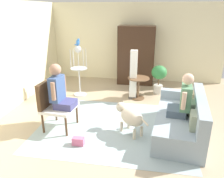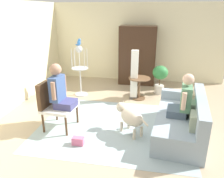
% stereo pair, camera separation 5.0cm
% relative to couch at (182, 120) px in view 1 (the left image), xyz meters
% --- Properties ---
extents(ground_plane, '(7.54, 7.54, 0.00)m').
position_rel_couch_xyz_m(ground_plane, '(-1.28, 0.21, -0.29)').
color(ground_plane, tan).
extents(back_wall, '(5.88, 0.12, 2.51)m').
position_rel_couch_xyz_m(back_wall, '(-1.28, 3.41, 0.96)').
color(back_wall, beige).
rests_on(back_wall, ground).
extents(left_wall, '(0.12, 6.88, 2.51)m').
position_rel_couch_xyz_m(left_wall, '(-3.99, 0.51, 0.96)').
color(left_wall, beige).
rests_on(left_wall, ground).
extents(area_rug, '(3.05, 2.46, 0.01)m').
position_rel_couch_xyz_m(area_rug, '(-1.35, 0.04, -0.29)').
color(area_rug, '#9EB2B7').
rests_on(area_rug, ground).
extents(couch, '(1.07, 1.88, 0.80)m').
position_rel_couch_xyz_m(couch, '(0.00, 0.00, 0.00)').
color(couch, '#8EA0AD').
rests_on(couch, ground).
extents(armchair, '(0.64, 0.68, 0.99)m').
position_rel_couch_xyz_m(armchair, '(-2.54, -0.17, 0.28)').
color(armchair, '#4C331E').
rests_on(armchair, ground).
extents(person_on_couch, '(0.45, 0.56, 0.82)m').
position_rel_couch_xyz_m(person_on_couch, '(-0.04, -0.03, 0.45)').
color(person_on_couch, '#49596B').
extents(person_on_armchair, '(0.47, 0.52, 0.88)m').
position_rel_couch_xyz_m(person_on_armchair, '(-2.39, -0.18, 0.54)').
color(person_on_armchair, '#444479').
extents(round_end_table, '(0.57, 0.57, 0.59)m').
position_rel_couch_xyz_m(round_end_table, '(-0.94, 1.65, 0.10)').
color(round_end_table, brown).
rests_on(round_end_table, ground).
extents(dog, '(0.67, 0.63, 0.58)m').
position_rel_couch_xyz_m(dog, '(-0.99, -0.14, 0.07)').
color(dog, beige).
rests_on(dog, ground).
extents(bird_cage_stand, '(0.46, 0.46, 1.39)m').
position_rel_couch_xyz_m(bird_cage_stand, '(-2.58, 1.65, 0.49)').
color(bird_cage_stand, silver).
rests_on(bird_cage_stand, ground).
extents(parrot, '(0.17, 0.10, 0.19)m').
position_rel_couch_xyz_m(parrot, '(-2.56, 1.65, 1.19)').
color(parrot, blue).
rests_on(parrot, bird_cage_stand).
extents(potted_plant, '(0.43, 0.43, 0.82)m').
position_rel_couch_xyz_m(potted_plant, '(-0.39, 2.15, 0.24)').
color(potted_plant, beige).
rests_on(potted_plant, ground).
extents(column_lamp, '(0.20, 0.20, 1.32)m').
position_rel_couch_xyz_m(column_lamp, '(-1.08, 1.66, 0.36)').
color(column_lamp, '#4C4742').
rests_on(column_lamp, ground).
extents(armoire_cabinet, '(1.13, 0.56, 1.83)m').
position_rel_couch_xyz_m(armoire_cabinet, '(-1.11, 3.00, 0.62)').
color(armoire_cabinet, '#382316').
rests_on(armoire_cabinet, ground).
extents(handbag, '(0.21, 0.11, 0.15)m').
position_rel_couch_xyz_m(handbag, '(-1.87, -0.71, -0.22)').
color(handbag, '#D8668C').
rests_on(handbag, ground).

